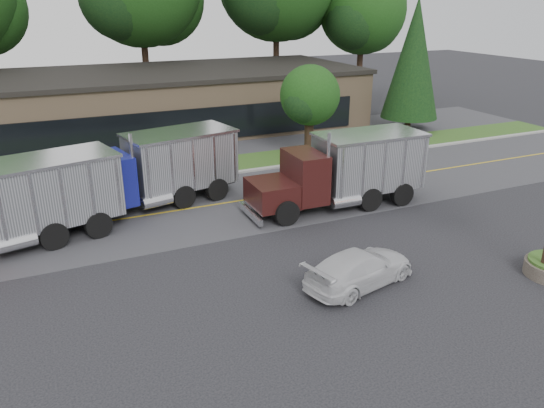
{
  "coord_description": "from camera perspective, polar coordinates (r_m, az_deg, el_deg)",
  "views": [
    {
      "loc": [
        -5.41,
        -13.61,
        9.17
      ],
      "look_at": [
        2.4,
        3.75,
        1.8
      ],
      "focal_mm": 35.0,
      "sensor_mm": 36.0,
      "label": 1
    }
  ],
  "objects": [
    {
      "name": "evergreen_right",
      "position": [
        40.76,
        15.0,
        14.86
      ],
      "size": [
        4.15,
        4.15,
        9.43
      ],
      "color": "#382619",
      "rests_on": "ground"
    },
    {
      "name": "curb",
      "position": [
        28.85,
        -12.16,
        2.14
      ],
      "size": [
        60.0,
        0.3,
        0.12
      ],
      "primitive_type": "cube",
      "color": "#9E9E99",
      "rests_on": "ground"
    },
    {
      "name": "dump_truck_blue",
      "position": [
        25.4,
        -12.14,
        3.82
      ],
      "size": [
        8.86,
        4.22,
        3.36
      ],
      "rotation": [
        0.0,
        0.0,
        3.35
      ],
      "color": "black",
      "rests_on": "ground"
    },
    {
      "name": "strip_mall",
      "position": [
        40.93,
        -13.66,
        10.49
      ],
      "size": [
        32.0,
        12.0,
        4.0
      ],
      "primitive_type": "cube",
      "color": "#A18363",
      "rests_on": "ground"
    },
    {
      "name": "ground",
      "position": [
        17.28,
        -2.2,
        -10.9
      ],
      "size": [
        140.0,
        140.0,
        0.0
      ],
      "primitive_type": "plane",
      "color": "#37373D",
      "rests_on": "ground"
    },
    {
      "name": "grass_verge",
      "position": [
        30.53,
        -12.91,
        3.13
      ],
      "size": [
        60.0,
        3.4,
        0.03
      ],
      "primitive_type": "cube",
      "color": "#274F1B",
      "rests_on": "ground"
    },
    {
      "name": "road",
      "position": [
        24.99,
        -10.02,
        -0.7
      ],
      "size": [
        60.0,
        8.0,
        0.02
      ],
      "primitive_type": "cube",
      "color": "#515156",
      "rests_on": "ground"
    },
    {
      "name": "dump_truck_red",
      "position": [
        22.84,
        -25.21,
        0.26
      ],
      "size": [
        8.8,
        4.41,
        3.36
      ],
      "rotation": [
        0.0,
        0.0,
        3.38
      ],
      "color": "black",
      "rests_on": "ground"
    },
    {
      "name": "dump_truck_maroon",
      "position": [
        24.99,
        8.04,
        3.81
      ],
      "size": [
        8.58,
        2.78,
        3.36
      ],
      "rotation": [
        0.0,
        0.0,
        3.12
      ],
      "color": "black",
      "rests_on": "ground"
    },
    {
      "name": "rally_car",
      "position": [
        18.42,
        9.43,
        -6.81
      ],
      "size": [
        4.58,
        2.74,
        1.24
      ],
      "primitive_type": "imported",
      "rotation": [
        0.0,
        0.0,
        1.82
      ],
      "color": "silver",
      "rests_on": "ground"
    },
    {
      "name": "tree_far_e",
      "position": [
        53.61,
        9.78,
        19.48
      ],
      "size": [
        8.64,
        8.13,
        12.33
      ],
      "color": "#382619",
      "rests_on": "ground"
    },
    {
      "name": "far_parking",
      "position": [
        35.26,
        -14.63,
        5.39
      ],
      "size": [
        60.0,
        7.0,
        0.02
      ],
      "primitive_type": "cube",
      "color": "#515156",
      "rests_on": "ground"
    },
    {
      "name": "tree_verge",
      "position": [
        33.05,
        4.14,
        11.28
      ],
      "size": [
        3.9,
        3.67,
        5.56
      ],
      "color": "#382619",
      "rests_on": "ground"
    },
    {
      "name": "center_line",
      "position": [
        24.99,
        -10.02,
        -0.7
      ],
      "size": [
        60.0,
        0.12,
        0.01
      ],
      "primitive_type": "cube",
      "color": "gold",
      "rests_on": "ground"
    }
  ]
}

